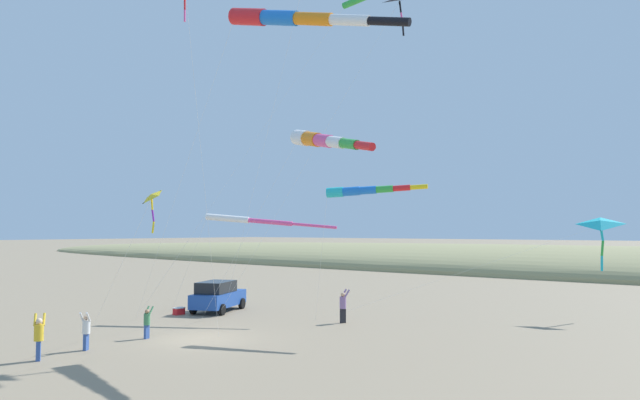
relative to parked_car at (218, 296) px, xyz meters
name	(u,v)px	position (x,y,z in m)	size (l,w,h in m)	color
ground_plane	(201,339)	(6.36, 6.11, -0.95)	(600.00, 600.00, 0.00)	gray
dune_ridge_grassy	(559,272)	(-48.64, 6.11, -0.95)	(28.00, 240.00, 6.36)	#938E60
parked_car	(218,296)	(0.00, 0.00, 0.00)	(4.68, 3.39, 1.85)	#1E479E
cooler_box	(179,311)	(2.26, -0.83, -0.74)	(0.62, 0.42, 0.42)	red
person_adult_flyer	(39,335)	(13.09, 4.77, 0.01)	(0.58, 0.63, 1.76)	#335199
person_child_green_jacket	(147,321)	(7.88, 4.16, -0.16)	(0.48, 0.39, 1.46)	#335199
person_child_grey_jacket	(343,305)	(-1.29, 8.54, 0.02)	(0.62, 0.54, 1.78)	#232328
person_bystander_far	(86,329)	(10.97, 4.40, -0.08)	(0.57, 0.54, 1.59)	#335199
kite_delta_yellow_midlevel	(399,1)	(-1.66, 11.90, 15.87)	(3.47, 11.32, 17.19)	black
kite_windsock_red_high_left	(250,220)	(0.56, 3.34, 4.56)	(3.85, 10.84, 5.92)	white
kite_windsock_magenta_far_left	(362,191)	(0.40, 10.98, 5.94)	(2.52, 7.19, 7.15)	#1EB7C6
kite_windsock_black_fish_shape	(289,18)	(7.39, 12.38, 12.16)	(3.10, 18.39, 14.06)	red
kite_delta_long_streamer_left	(600,224)	(-11.38, 19.08, 4.32)	(8.97, 13.63, 5.77)	#1EB7C6
kite_windsock_small_distant	(320,140)	(4.59, 11.66, 7.84)	(3.44, 13.52, 9.60)	white
kite_delta_green_low_center	(151,198)	(10.53, 8.10, 5.23)	(1.37, 6.59, 6.50)	yellow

